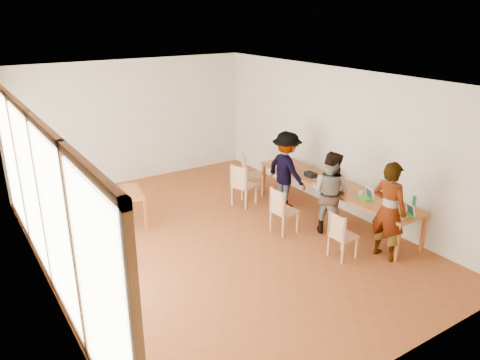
# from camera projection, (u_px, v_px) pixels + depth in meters

# --- Properties ---
(ground) EXTENTS (8.00, 8.00, 0.00)m
(ground) POSITION_uv_depth(u_px,v_px,m) (217.00, 239.00, 8.85)
(ground) COLOR brown
(ground) RESTS_ON ground
(wall_back) EXTENTS (6.00, 0.10, 3.00)m
(wall_back) POSITION_uv_depth(u_px,v_px,m) (133.00, 122.00, 11.47)
(wall_back) COLOR beige
(wall_back) RESTS_ON ground
(wall_front) EXTENTS (6.00, 0.10, 3.00)m
(wall_front) POSITION_uv_depth(u_px,v_px,m) (397.00, 258.00, 5.19)
(wall_front) COLOR beige
(wall_front) RESTS_ON ground
(wall_right) EXTENTS (0.10, 8.00, 3.00)m
(wall_right) POSITION_uv_depth(u_px,v_px,m) (338.00, 140.00, 9.87)
(wall_right) COLOR beige
(wall_right) RESTS_ON ground
(window_wall) EXTENTS (0.10, 8.00, 3.00)m
(window_wall) POSITION_uv_depth(u_px,v_px,m) (40.00, 199.00, 6.81)
(window_wall) COLOR white
(window_wall) RESTS_ON ground
(ceiling) EXTENTS (6.00, 8.00, 0.04)m
(ceiling) POSITION_uv_depth(u_px,v_px,m) (214.00, 78.00, 7.81)
(ceiling) COLOR white
(ceiling) RESTS_ON wall_back
(communal_table) EXTENTS (0.80, 4.00, 0.75)m
(communal_table) POSITION_uv_depth(u_px,v_px,m) (333.00, 186.00, 9.52)
(communal_table) COLOR #A95F25
(communal_table) RESTS_ON ground
(side_table) EXTENTS (0.90, 0.90, 0.75)m
(side_table) POSITION_uv_depth(u_px,v_px,m) (118.00, 197.00, 9.08)
(side_table) COLOR #A95F25
(side_table) RESTS_ON ground
(chair_near) EXTENTS (0.40, 0.40, 0.45)m
(chair_near) POSITION_uv_depth(u_px,v_px,m) (340.00, 231.00, 8.01)
(chair_near) COLOR tan
(chair_near) RESTS_ON ground
(chair_mid) EXTENTS (0.45, 0.45, 0.49)m
(chair_mid) POSITION_uv_depth(u_px,v_px,m) (281.00, 206.00, 8.91)
(chair_mid) COLOR tan
(chair_mid) RESTS_ON ground
(chair_far) EXTENTS (0.57, 0.57, 0.50)m
(chair_far) POSITION_uv_depth(u_px,v_px,m) (242.00, 181.00, 10.15)
(chair_far) COLOR tan
(chair_far) RESTS_ON ground
(chair_empty) EXTENTS (0.59, 0.59, 0.51)m
(chair_empty) POSITION_uv_depth(u_px,v_px,m) (248.00, 170.00, 10.83)
(chair_empty) COLOR tan
(chair_empty) RESTS_ON ground
(chair_spare) EXTENTS (0.56, 0.56, 0.52)m
(chair_spare) POSITION_uv_depth(u_px,v_px,m) (80.00, 236.00, 7.64)
(chair_spare) COLOR tan
(chair_spare) RESTS_ON ground
(person_near) EXTENTS (0.48, 0.68, 1.75)m
(person_near) POSITION_uv_depth(u_px,v_px,m) (389.00, 211.00, 7.94)
(person_near) COLOR gray
(person_near) RESTS_ON ground
(person_mid) EXTENTS (0.85, 0.95, 1.63)m
(person_mid) POSITION_uv_depth(u_px,v_px,m) (330.00, 193.00, 8.89)
(person_mid) COLOR gray
(person_mid) RESTS_ON ground
(person_far) EXTENTS (0.67, 1.11, 1.69)m
(person_far) POSITION_uv_depth(u_px,v_px,m) (286.00, 170.00, 10.05)
(person_far) COLOR gray
(person_far) RESTS_ON ground
(laptop_near) EXTENTS (0.28, 0.29, 0.20)m
(laptop_near) POSITION_uv_depth(u_px,v_px,m) (408.00, 212.00, 8.06)
(laptop_near) COLOR green
(laptop_near) RESTS_ON communal_table
(laptop_mid) EXTENTS (0.28, 0.30, 0.22)m
(laptop_mid) POSITION_uv_depth(u_px,v_px,m) (367.00, 196.00, 8.76)
(laptop_mid) COLOR green
(laptop_mid) RESTS_ON communal_table
(laptop_far) EXTENTS (0.26, 0.27, 0.19)m
(laptop_far) POSITION_uv_depth(u_px,v_px,m) (330.00, 177.00, 9.77)
(laptop_far) COLOR green
(laptop_far) RESTS_ON communal_table
(yellow_mug) EXTENTS (0.14, 0.14, 0.09)m
(yellow_mug) POSITION_uv_depth(u_px,v_px,m) (335.00, 177.00, 9.79)
(yellow_mug) COLOR #EEA90C
(yellow_mug) RESTS_ON communal_table
(green_bottle) EXTENTS (0.07, 0.07, 0.28)m
(green_bottle) POSITION_uv_depth(u_px,v_px,m) (414.00, 204.00, 8.19)
(green_bottle) COLOR #218145
(green_bottle) RESTS_ON communal_table
(clear_glass) EXTENTS (0.07, 0.07, 0.09)m
(clear_glass) POSITION_uv_depth(u_px,v_px,m) (361.00, 193.00, 8.92)
(clear_glass) COLOR silver
(clear_glass) RESTS_ON communal_table
(condiment_cup) EXTENTS (0.08, 0.08, 0.06)m
(condiment_cup) POSITION_uv_depth(u_px,v_px,m) (388.00, 207.00, 8.34)
(condiment_cup) COLOR white
(condiment_cup) RESTS_ON communal_table
(pink_phone) EXTENTS (0.05, 0.10, 0.01)m
(pink_phone) POSITION_uv_depth(u_px,v_px,m) (296.00, 165.00, 10.66)
(pink_phone) COLOR #D14274
(pink_phone) RESTS_ON communal_table
(black_pouch) EXTENTS (0.16, 0.26, 0.09)m
(black_pouch) POSITION_uv_depth(u_px,v_px,m) (311.00, 174.00, 9.92)
(black_pouch) COLOR black
(black_pouch) RESTS_ON communal_table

